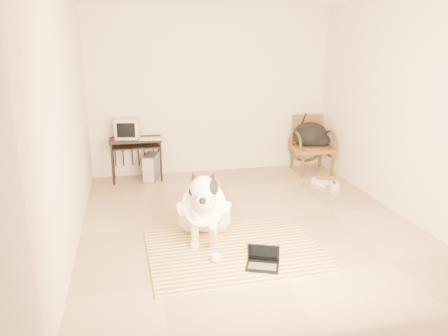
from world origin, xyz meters
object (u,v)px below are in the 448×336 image
object	(u,v)px
dog	(204,209)
crt_monitor	(128,128)
laptop	(263,261)
pc_tower	(151,167)
computer_desk	(136,145)
backpack	(312,136)
rattan_chair	(311,144)

from	to	relation	value
dog	crt_monitor	world-z (taller)	crt_monitor
laptop	pc_tower	xyz separation A→B (m)	(-0.91, 3.13, 0.13)
computer_desk	crt_monitor	xyz separation A→B (m)	(-0.11, 0.09, 0.25)
crt_monitor	backpack	xyz separation A→B (m)	(3.00, -0.29, -0.20)
computer_desk	rattan_chair	size ratio (longest dim) A/B	0.87
pc_tower	backpack	bearing A→B (deg)	-3.91
dog	computer_desk	xyz separation A→B (m)	(-0.68, 2.39, 0.22)
dog	backpack	size ratio (longest dim) A/B	2.11
dog	backpack	distance (m)	3.12
rattan_chair	backpack	bearing A→B (deg)	-113.90
dog	laptop	distance (m)	0.93
computer_desk	rattan_chair	xyz separation A→B (m)	(2.91, -0.16, -0.11)
computer_desk	rattan_chair	world-z (taller)	rattan_chair
computer_desk	crt_monitor	distance (m)	0.29
pc_tower	rattan_chair	distance (m)	2.70
dog	computer_desk	distance (m)	2.49
backpack	dog	bearing A→B (deg)	-135.34
crt_monitor	backpack	size ratio (longest dim) A/B	0.67
laptop	rattan_chair	size ratio (longest dim) A/B	0.41
computer_desk	crt_monitor	world-z (taller)	crt_monitor
dog	crt_monitor	bearing A→B (deg)	107.64
laptop	pc_tower	size ratio (longest dim) A/B	0.81
dog	crt_monitor	size ratio (longest dim) A/B	3.14
laptop	backpack	distance (m)	3.47
dog	pc_tower	size ratio (longest dim) A/B	2.70
dog	pc_tower	world-z (taller)	dog
crt_monitor	backpack	world-z (taller)	crt_monitor
dog	rattan_chair	world-z (taller)	rattan_chair
dog	crt_monitor	distance (m)	2.64
dog	rattan_chair	bearing A→B (deg)	45.00
backpack	pc_tower	bearing A→B (deg)	176.09
dog	pc_tower	distance (m)	2.41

